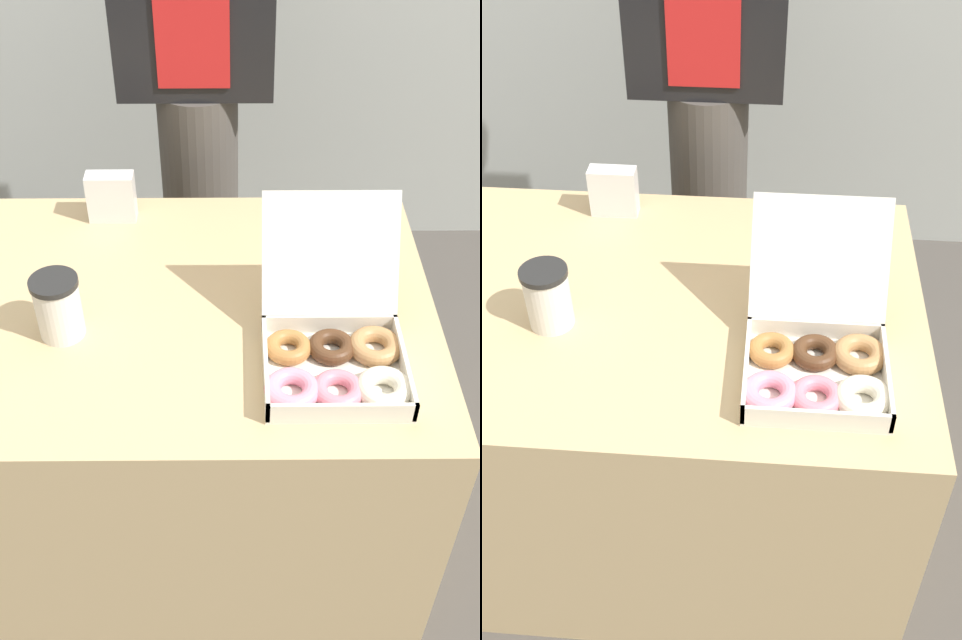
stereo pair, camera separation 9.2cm
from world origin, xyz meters
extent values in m
plane|color=#4C4742|center=(0.00, 0.00, 0.00)|extent=(14.00, 14.00, 0.00)
cube|color=tan|center=(0.00, 0.00, 0.36)|extent=(1.10, 0.85, 0.72)
cube|color=white|center=(0.31, -0.22, 0.72)|extent=(0.27, 0.25, 0.01)
cube|color=white|center=(0.18, -0.22, 0.75)|extent=(0.01, 0.25, 0.04)
cube|color=white|center=(0.45, -0.22, 0.75)|extent=(0.01, 0.25, 0.04)
cube|color=white|center=(0.31, -0.34, 0.75)|extent=(0.27, 0.01, 0.04)
cube|color=white|center=(0.31, -0.10, 0.75)|extent=(0.27, 0.01, 0.04)
cube|color=white|center=(0.31, -0.03, 0.87)|extent=(0.27, 0.13, 0.22)
torus|color=pink|center=(0.23, -0.28, 0.74)|extent=(0.15, 0.15, 0.03)
torus|color=#A87038|center=(0.23, -0.16, 0.74)|extent=(0.12, 0.12, 0.03)
torus|color=pink|center=(0.31, -0.28, 0.74)|extent=(0.12, 0.12, 0.03)
torus|color=#4C2D19|center=(0.31, -0.16, 0.74)|extent=(0.13, 0.13, 0.03)
torus|color=silver|center=(0.40, -0.28, 0.74)|extent=(0.15, 0.15, 0.03)
torus|color=#B27F4C|center=(0.40, -0.16, 0.74)|extent=(0.12, 0.12, 0.03)
cylinder|color=silver|center=(-0.23, -0.09, 0.78)|extent=(0.09, 0.09, 0.13)
cylinder|color=black|center=(-0.23, -0.09, 0.85)|extent=(0.10, 0.10, 0.01)
cube|color=silver|center=(-0.18, 0.33, 0.78)|extent=(0.12, 0.05, 0.12)
cylinder|color=#4C4742|center=(0.02, 0.72, 0.44)|extent=(0.23, 0.23, 0.88)
cube|color=red|center=(0.02, 0.62, 1.11)|extent=(0.19, 0.01, 0.37)
camera|label=1|loc=(0.12, -1.24, 1.75)|focal=42.00mm
camera|label=2|loc=(0.22, -1.23, 1.75)|focal=42.00mm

